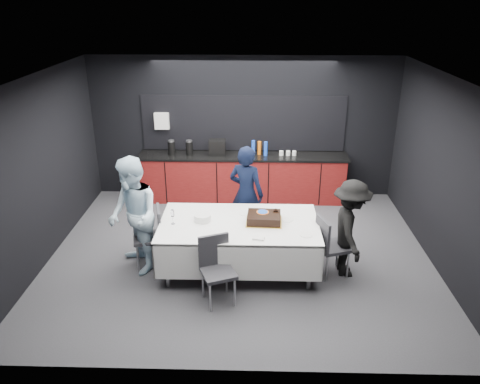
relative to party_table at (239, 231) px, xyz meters
The scene contains 18 objects.
ground 0.76m from the party_table, 90.00° to the left, with size 6.00×6.00×0.00m, color #404045.
room_shell 1.28m from the party_table, 90.00° to the left, with size 6.04×5.04×2.82m.
kitchenette 2.62m from the party_table, 90.35° to the left, with size 4.10×0.64×2.05m.
party_table is the anchor object (origin of this frame).
cake_assembly 0.42m from the party_table, ahead, with size 0.54×0.44×0.17m.
plate_stack 0.57m from the party_table, behind, with size 0.25×0.25×0.10m, color white.
loose_plate_near 0.56m from the party_table, 131.83° to the right, with size 0.22×0.22×0.01m, color white.
loose_plate_right_a 0.72m from the party_table, ahead, with size 0.20×0.20×0.01m, color white.
loose_plate_right_b 1.02m from the party_table, 20.75° to the right, with size 0.18×0.18×0.01m, color white.
loose_plate_far 0.34m from the party_table, 74.15° to the left, with size 0.18×0.18×0.01m, color white.
fork_pile 0.58m from the party_table, 60.19° to the right, with size 0.16×0.10×0.03m, color white.
champagne_flute 1.01m from the party_table, behind, with size 0.06×0.06×0.22m.
chair_left 1.32m from the party_table, behind, with size 0.51×0.51×0.92m.
chair_right 1.32m from the party_table, ahead, with size 0.53×0.53×0.92m.
chair_near 0.82m from the party_table, 110.25° to the right, with size 0.55×0.55×0.92m.
person_center 0.97m from the party_table, 84.57° to the left, with size 0.60×0.39×1.65m, color black.
person_left 1.56m from the party_table, behind, with size 0.86×0.67×1.77m, color silver.
person_right 1.61m from the party_table, ahead, with size 0.95×0.55×1.47m, color black.
Camera 1 is at (0.18, -6.50, 3.89)m, focal length 35.00 mm.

